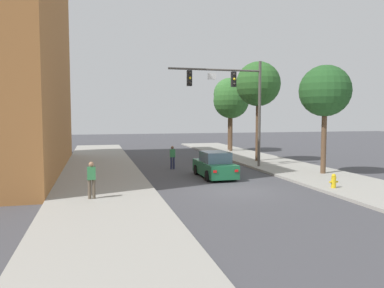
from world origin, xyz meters
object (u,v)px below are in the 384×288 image
Objects in this scene: fire_hydrant at (334,181)px; street_tree_second at (258,84)px; traffic_signal_mast at (235,93)px; pedestrian_sidewalk_left_walker at (92,178)px; street_tree_farthest at (230,94)px; street_tree_nearest at (325,91)px; pedestrian_crossing_road at (172,156)px; street_tree_third at (231,101)px; car_lead_green at (215,166)px.

street_tree_second is at bearing 84.75° from fire_hydrant.
street_tree_second is (3.18, 3.13, 0.93)m from traffic_signal_mast.
street_tree_farthest reaches higher than pedestrian_sidewalk_left_walker.
street_tree_nearest is at bearing -89.58° from street_tree_farthest.
pedestrian_crossing_road is at bearing -126.02° from street_tree_farthest.
street_tree_third is 1.58m from street_tree_farthest.
pedestrian_sidewalk_left_walker is 15.29m from street_tree_nearest.
fire_hydrant is at bearing -95.84° from street_tree_farthest.
fire_hydrant is at bearing -117.63° from street_tree_nearest.
traffic_signal_mast is 12.14m from street_tree_third.
traffic_signal_mast is at bearing 39.86° from pedestrian_sidewalk_left_walker.
street_tree_nearest is (14.15, 3.96, 4.24)m from pedestrian_sidewalk_left_walker.
pedestrian_crossing_road is (-4.25, 1.08, -4.44)m from traffic_signal_mast.
fire_hydrant is 6.92m from street_tree_nearest.
street_tree_second is at bearing -95.46° from street_tree_third.
street_tree_second is (1.08, 11.71, 5.78)m from fire_hydrant.
car_lead_green is at bearing -66.89° from pedestrian_crossing_road.
fire_hydrant is at bearing -95.33° from street_tree_third.
car_lead_green is 16.58m from street_tree_third.
fire_hydrant is (11.83, -0.46, -0.56)m from pedestrian_sidewalk_left_walker.
street_tree_second reaches higher than pedestrian_crossing_road.
pedestrian_crossing_road is 0.21× the size of street_tree_second.
street_tree_farthest reaches higher than fire_hydrant.
pedestrian_crossing_road is 11.57m from fire_hydrant.
street_tree_farthest is at bearing 67.06° from car_lead_green.
pedestrian_sidewalk_left_walker is 0.21× the size of street_tree_second.
street_tree_nearest is at bearing -80.37° from street_tree_second.
street_tree_third reaches higher than pedestrian_sidewalk_left_walker.
traffic_signal_mast is 10.08m from fire_hydrant.
fire_hydrant is 13.10m from street_tree_second.
fire_hydrant is (4.56, -5.47, -0.22)m from car_lead_green.
street_tree_second reaches higher than fire_hydrant.
fire_hydrant is at bearing -95.25° from street_tree_second.
street_tree_nearest is 0.85× the size of street_tree_second.
car_lead_green is at bearing -128.20° from traffic_signal_mast.
pedestrian_sidewalk_left_walker is at bearing -124.98° from street_tree_third.
pedestrian_crossing_road is 0.22× the size of street_tree_farthest.
street_tree_nearest is at bearing 15.62° from pedestrian_sidewalk_left_walker.
street_tree_second reaches higher than street_tree_nearest.
pedestrian_sidewalk_left_walker is 11.86m from fire_hydrant.
street_tree_second is 1.05× the size of street_tree_farthest.
street_tree_second is at bearing 99.63° from street_tree_nearest.
pedestrian_sidewalk_left_walker is 1.00× the size of pedestrian_crossing_road.
traffic_signal_mast is 0.94× the size of street_tree_second.
street_tree_third reaches higher than fire_hydrant.
traffic_signal_mast reaches higher than fire_hydrant.
street_tree_nearest reaches higher than pedestrian_sidewalk_left_walker.
street_tree_second is 9.77m from street_tree_farthest.
traffic_signal_mast is 6.24m from pedestrian_crossing_road.
street_tree_nearest is at bearing 62.37° from fire_hydrant.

